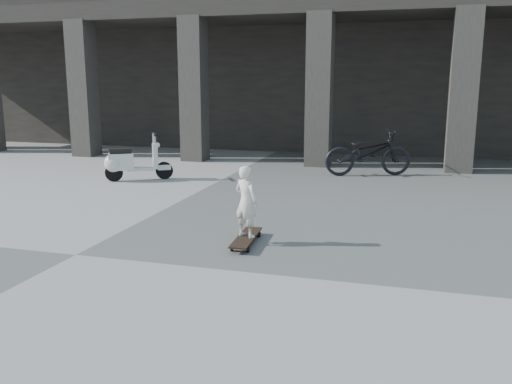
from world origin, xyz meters
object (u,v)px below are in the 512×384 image
(child, at_px, (246,201))
(scooter, at_px, (127,162))
(longboard, at_px, (246,238))
(bicycle, at_px, (368,153))

(child, distance_m, scooter, 5.67)
(longboard, height_order, child, child)
(longboard, bearing_deg, child, -0.00)
(longboard, height_order, scooter, scooter)
(child, distance_m, bicycle, 6.31)
(child, relative_size, bicycle, 0.49)
(bicycle, bearing_deg, longboard, 148.86)
(longboard, bearing_deg, bicycle, -14.79)
(child, height_order, bicycle, child)
(scooter, bearing_deg, child, -75.38)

